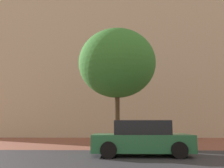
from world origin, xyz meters
The scene contains 5 objects.
ground_plane centered at (0.00, 10.00, 0.00)m, with size 120.00×120.00×0.00m, color brown.
street_asphalt_strip centered at (0.00, 7.58, 0.00)m, with size 120.00×7.60×0.00m, color #2D2D33.
landmark_building centered at (-1.92, 27.77, 11.71)m, with size 29.59×10.49×37.08m.
car_green centered at (0.94, 9.25, 0.69)m, with size 4.09×2.06×1.45m.
tree_curb_far centered at (-0.09, 12.59, 4.78)m, with size 4.45×4.45×6.78m.
Camera 1 is at (-0.03, -1.44, 1.31)m, focal length 39.80 mm.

